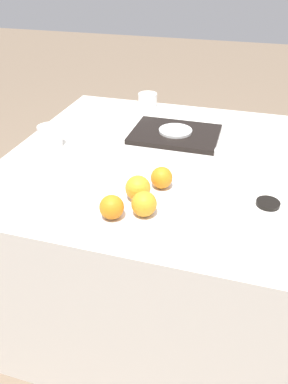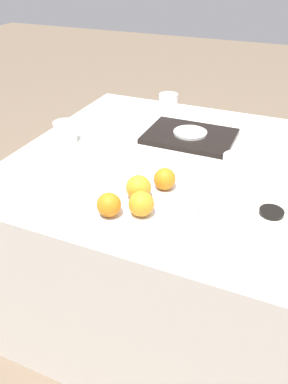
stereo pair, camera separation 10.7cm
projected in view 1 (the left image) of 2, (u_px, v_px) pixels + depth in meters
The scene contains 13 objects.
ground_plane at pixel (185, 302), 1.74m from camera, with size 12.00×12.00×0.00m, color #7A6651.
table at pixel (190, 241), 1.54m from camera, with size 1.37×1.09×0.75m.
fruit_platter at pixel (144, 203), 1.10m from camera, with size 0.32×0.32×0.02m.
orange_0 at pixel (138, 188), 1.08m from camera, with size 0.07×0.07×0.07m.
orange_1 at pixel (162, 178), 1.14m from camera, with size 0.07×0.07×0.07m.
orange_2 at pixel (144, 204), 1.02m from camera, with size 0.07×0.07×0.07m.
orange_3 at pixel (112, 207), 1.01m from camera, with size 0.07×0.07×0.07m.
serving_tray at pixel (175, 134), 1.51m from camera, with size 0.35×0.26×0.02m.
side_plate at pixel (175, 131), 1.50m from camera, with size 0.13×0.13×0.01m.
cup_0 at pixel (50, 136), 1.41m from camera, with size 0.09×0.09×0.08m.
cup_1 at pixel (226, 161), 1.26m from camera, with size 0.09×0.09×0.07m.
cup_2 at pixel (148, 100), 1.78m from camera, with size 0.09×0.09×0.07m.
soy_dish at pixel (268, 203), 1.10m from camera, with size 0.07×0.07×0.01m.
Camera 1 is at (0.15, -1.18, 1.38)m, focal length 35.00 mm.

